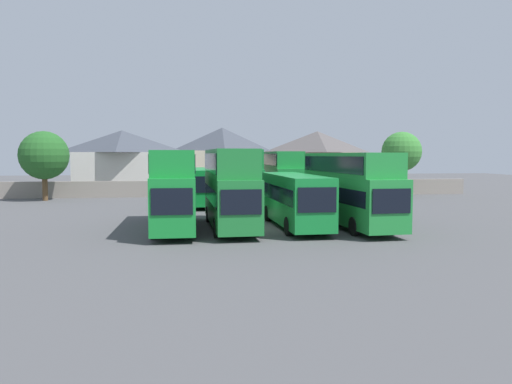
% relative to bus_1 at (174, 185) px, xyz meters
% --- Properties ---
extents(ground, '(140.00, 140.00, 0.00)m').
position_rel_bus_1_xyz_m(ground, '(5.50, 17.72, -2.78)').
color(ground, '#4C4C4F').
extents(depot_boundary_wall, '(56.00, 0.50, 1.80)m').
position_rel_bus_1_xyz_m(depot_boundary_wall, '(5.50, 24.84, -1.88)').
color(depot_boundary_wall, gray).
rests_on(depot_boundary_wall, ground).
extents(bus_1, '(2.59, 11.14, 4.93)m').
position_rel_bus_1_xyz_m(bus_1, '(0.00, 0.00, 0.00)').
color(bus_1, '#198E34').
rests_on(bus_1, ground).
extents(bus_2, '(2.83, 10.87, 5.01)m').
position_rel_bus_1_xyz_m(bus_2, '(3.46, -0.10, 0.04)').
color(bus_2, '#1F7C34').
rests_on(bus_2, ground).
extents(bus_3, '(2.78, 10.70, 3.40)m').
position_rel_bus_1_xyz_m(bus_3, '(7.61, -0.07, -0.83)').
color(bus_3, '#168534').
rests_on(bus_3, ground).
extents(bus_4, '(3.32, 12.08, 4.80)m').
position_rel_bus_1_xyz_m(bus_4, '(11.25, -0.05, -0.07)').
color(bus_4, '#238D3A').
rests_on(bus_4, ground).
extents(bus_5, '(3.33, 10.89, 3.39)m').
position_rel_bus_1_xyz_m(bus_5, '(2.18, 14.96, -0.84)').
color(bus_5, '#118A32').
rests_on(bus_5, ground).
extents(bus_6, '(2.82, 10.97, 5.13)m').
position_rel_bus_1_xyz_m(bus_6, '(5.78, 15.08, 0.10)').
color(bus_6, '#197F36').
rests_on(bus_6, ground).
extents(bus_7, '(2.73, 11.67, 4.97)m').
position_rel_bus_1_xyz_m(bus_7, '(9.53, 14.96, 0.02)').
color(bus_7, '#1E8E3B').
rests_on(bus_7, ground).
extents(house_terrace_left, '(11.37, 8.36, 7.74)m').
position_rel_bus_1_xyz_m(house_terrace_left, '(-7.46, 33.19, 1.18)').
color(house_terrace_left, silver).
rests_on(house_terrace_left, ground).
extents(house_terrace_centre, '(9.25, 7.04, 8.20)m').
position_rel_bus_1_xyz_m(house_terrace_centre, '(5.16, 33.83, 1.42)').
color(house_terrace_centre, beige).
rests_on(house_terrace_centre, ground).
extents(house_terrace_right, '(10.47, 7.05, 7.84)m').
position_rel_bus_1_xyz_m(house_terrace_right, '(18.00, 34.52, 1.23)').
color(house_terrace_right, '#C6B293').
rests_on(house_terrace_right, ground).
extents(tree_left_of_lot, '(4.93, 4.93, 7.09)m').
position_rel_bus_1_xyz_m(tree_left_of_lot, '(-13.75, 21.84, 1.83)').
color(tree_left_of_lot, brown).
rests_on(tree_left_of_lot, ground).
extents(tree_behind_wall, '(4.49, 4.49, 7.29)m').
position_rel_bus_1_xyz_m(tree_behind_wall, '(24.83, 22.84, 2.24)').
color(tree_behind_wall, brown).
rests_on(tree_behind_wall, ground).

